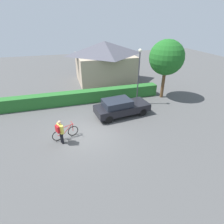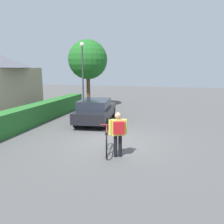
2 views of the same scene
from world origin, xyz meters
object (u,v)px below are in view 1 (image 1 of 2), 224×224
(person_rider, at_px, (60,130))
(bicycle, at_px, (66,133))
(parked_car_near, at_px, (121,107))
(street_lamp, at_px, (139,71))
(tree_kerbside, at_px, (167,58))

(person_rider, bearing_deg, bicycle, 60.54)
(parked_car_near, relative_size, street_lamp, 0.93)
(person_rider, distance_m, street_lamp, 8.06)
(street_lamp, height_order, tree_kerbside, tree_kerbside)
(parked_car_near, height_order, bicycle, parked_car_near)
(parked_car_near, bearing_deg, street_lamp, 37.91)
(person_rider, height_order, tree_kerbside, tree_kerbside)
(parked_car_near, bearing_deg, tree_kerbside, 25.29)
(parked_car_near, distance_m, tree_kerbside, 6.27)
(bicycle, xyz_separation_m, street_lamp, (6.40, 3.52, 2.62))
(bicycle, distance_m, person_rider, 0.81)
(bicycle, bearing_deg, tree_kerbside, 24.63)
(tree_kerbside, bearing_deg, parked_car_near, -154.71)
(parked_car_near, bearing_deg, bicycle, -156.13)
(person_rider, bearing_deg, tree_kerbside, 26.43)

